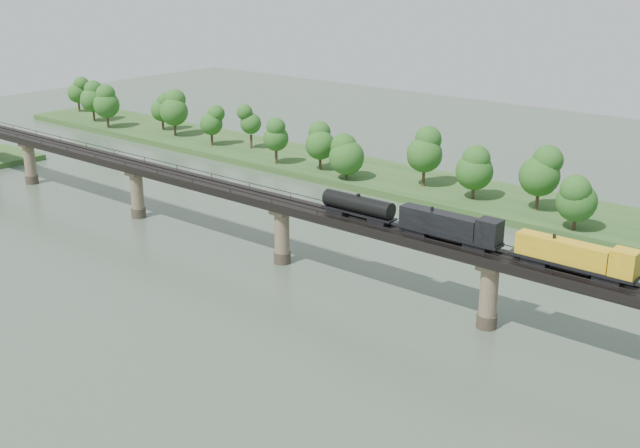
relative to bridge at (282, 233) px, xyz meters
The scene contains 6 objects.
ground 30.49m from the bridge, 90.00° to the right, with size 400.00×400.00×0.00m, color #39493B.
far_bank 55.20m from the bridge, 90.00° to the left, with size 300.00×24.00×1.60m, color #2A4C1E.
bridge is the anchor object (origin of this frame).
bridge_superstructure 6.33m from the bridge, 90.00° to the left, with size 220.00×4.90×0.75m.
far_treeline 51.30m from the bridge, 99.23° to the left, with size 289.06×17.54×13.60m.
freight_train 46.19m from the bridge, ahead, with size 69.39×2.70×4.78m.
Camera 1 is at (89.02, -66.10, 51.14)m, focal length 45.00 mm.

